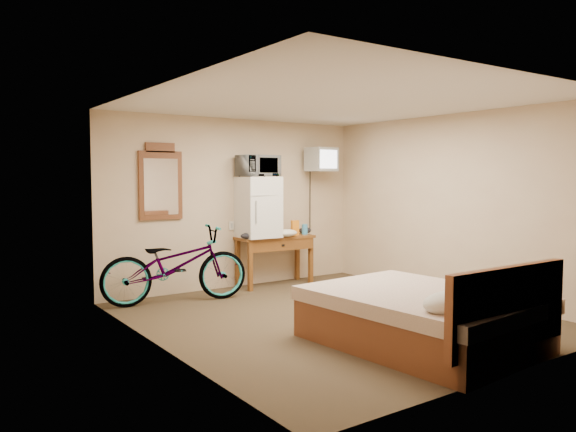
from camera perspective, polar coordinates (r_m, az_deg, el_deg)
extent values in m
plane|color=#403220|center=(6.69, 4.62, -10.24)|extent=(4.60, 4.60, 0.00)
plane|color=silver|center=(6.54, 4.75, 11.50)|extent=(4.60, 4.60, 0.00)
cube|color=beige|center=(8.40, -5.35, 1.29)|extent=(4.20, 0.04, 2.50)
cube|color=beige|center=(4.95, 21.88, -0.86)|extent=(4.20, 0.04, 2.50)
cube|color=beige|center=(5.41, -12.73, -0.27)|extent=(0.04, 4.60, 2.50)
cube|color=beige|center=(8.00, 16.37, 1.01)|extent=(0.04, 4.60, 2.50)
cube|color=beige|center=(8.37, -5.77, -0.98)|extent=(0.08, 0.01, 0.13)
cube|color=brown|center=(8.49, -1.34, -2.18)|extent=(1.21, 0.52, 0.04)
cube|color=brown|center=(8.11, -3.87, -5.16)|extent=(0.06, 0.06, 0.71)
cube|color=brown|center=(8.71, 2.32, -4.51)|extent=(0.06, 0.06, 0.71)
cube|color=brown|center=(8.41, -5.13, -4.83)|extent=(0.06, 0.06, 0.71)
cube|color=brown|center=(9.00, 0.94, -4.24)|extent=(0.06, 0.06, 0.71)
cube|color=brown|center=(8.34, -0.59, -2.98)|extent=(1.07, 0.10, 0.16)
cube|color=black|center=(8.33, -0.52, -3.00)|extent=(0.05, 0.02, 0.03)
cube|color=white|center=(8.30, -3.05, 0.91)|extent=(0.56, 0.54, 0.90)
cube|color=#A1A29C|center=(8.06, -2.06, 2.10)|extent=(0.55, 0.01, 0.00)
cylinder|color=#A1A29C|center=(7.97, -3.24, 0.40)|extent=(0.02, 0.02, 0.32)
imported|color=white|center=(8.29, -3.06, 5.10)|extent=(0.59, 0.42, 0.32)
cube|color=orange|center=(8.63, 0.71, -1.19)|extent=(0.12, 0.08, 0.23)
cylinder|color=#398CC4|center=(8.73, 1.71, -1.36)|extent=(0.09, 0.09, 0.16)
ellipsoid|color=silver|center=(8.39, -0.22, -1.74)|extent=(0.36, 0.28, 0.11)
ellipsoid|color=black|center=(8.10, -4.04, -2.02)|extent=(0.25, 0.18, 0.09)
ellipsoid|color=black|center=(8.87, 1.72, -1.47)|extent=(0.22, 0.18, 0.10)
cube|color=black|center=(9.15, 2.38, 5.16)|extent=(0.14, 0.02, 0.14)
cylinder|color=black|center=(9.12, 2.55, 5.17)|extent=(0.05, 0.30, 0.05)
cube|color=#A1A29C|center=(8.94, 3.41, 5.76)|extent=(0.45, 0.39, 0.37)
cube|color=white|center=(8.80, 4.15, 5.78)|extent=(0.36, 0.04, 0.29)
cube|color=black|center=(9.09, 2.70, 5.73)|extent=(0.27, 0.03, 0.23)
cube|color=brown|center=(7.85, -12.81, 3.05)|extent=(0.62, 0.04, 0.93)
cube|color=brown|center=(7.86, -12.87, 6.79)|extent=(0.41, 0.04, 0.13)
cube|color=white|center=(7.83, -12.75, 2.91)|extent=(0.49, 0.01, 0.77)
imported|color=black|center=(7.47, -11.38, -4.88)|extent=(2.00, 1.02, 1.00)
cube|color=brown|center=(5.75, 13.27, -10.65)|extent=(1.68, 2.15, 0.40)
cube|color=beige|center=(5.69, 13.31, -8.21)|extent=(1.72, 2.19, 0.14)
cube|color=brown|center=(5.10, 21.47, -8.67)|extent=(1.53, 0.08, 0.70)
ellipsoid|color=silver|center=(4.99, 16.19, -8.47)|extent=(0.57, 0.35, 0.20)
ellipsoid|color=silver|center=(5.55, 20.86, -7.31)|extent=(0.57, 0.35, 0.20)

